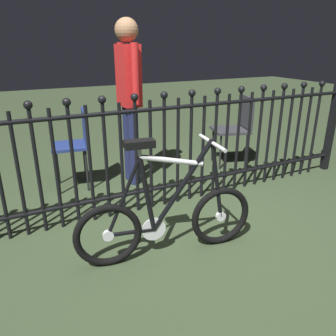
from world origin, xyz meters
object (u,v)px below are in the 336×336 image
chair_navy (76,140)px  chair_charcoal (237,124)px  person_visitor (129,89)px  bicycle (167,218)px

chair_navy → chair_charcoal: chair_charcoal is taller
chair_navy → person_visitor: person_visitor is taller
bicycle → chair_navy: size_ratio=1.59×
chair_navy → chair_charcoal: (1.97, -0.16, 0.00)m
bicycle → person_visitor: size_ratio=0.78×
chair_charcoal → bicycle: bearing=-139.9°
bicycle → chair_charcoal: 2.18m
bicycle → chair_navy: bicycle is taller
bicycle → chair_charcoal: (1.66, 1.40, 0.22)m
bicycle → chair_navy: 1.60m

